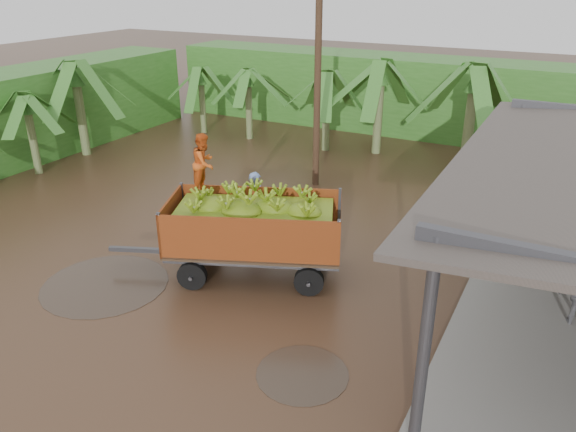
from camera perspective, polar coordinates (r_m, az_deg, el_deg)
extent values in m
plane|color=black|center=(14.81, -3.35, -6.23)|extent=(100.00, 100.00, 0.00)
cube|color=#2D661E|center=(28.85, 9.92, 12.24)|extent=(22.00, 3.00, 3.60)
cube|color=#2D661E|center=(26.16, -26.10, 9.02)|extent=(3.00, 18.00, 3.60)
cube|color=#47474C|center=(15.49, -14.68, -3.35)|extent=(1.67, 0.78, 0.12)
imported|color=#CD5218|center=(14.62, -8.51, 5.34)|extent=(0.72, 0.85, 1.57)
imported|color=#6682BB|center=(16.92, -3.32, 1.41)|extent=(0.76, 0.55, 1.94)
cylinder|color=#47301E|center=(20.16, 3.01, 12.99)|extent=(0.24, 0.24, 7.27)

